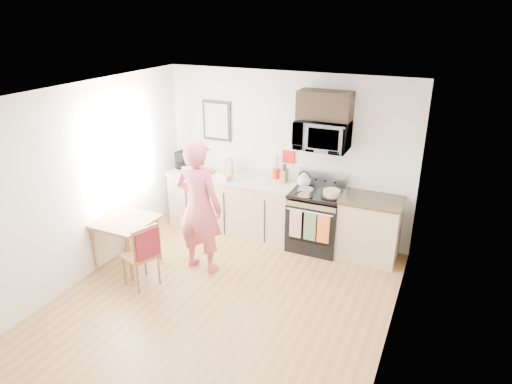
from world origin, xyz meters
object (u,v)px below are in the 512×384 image
at_px(microwave, 323,135).
at_px(person, 199,207).
at_px(dining_table, 125,225).
at_px(chair, 145,249).
at_px(range, 316,221).
at_px(cake, 331,193).

height_order(microwave, person, microwave).
relative_size(person, dining_table, 2.47).
bearing_deg(chair, person, 82.68).
height_order(range, dining_table, range).
bearing_deg(microwave, chair, -128.75).
height_order(dining_table, chair, chair).
bearing_deg(chair, cake, 64.28).
relative_size(microwave, chair, 0.84).
bearing_deg(cake, chair, -135.46).
xyz_separation_m(microwave, dining_table, (-2.28, -1.71, -1.12)).
xyz_separation_m(microwave, chair, (-1.67, -2.09, -1.17)).
xyz_separation_m(range, cake, (0.24, -0.10, 0.54)).
height_order(person, dining_table, person).
bearing_deg(dining_table, person, 20.76).
relative_size(microwave, cake, 2.56).
distance_m(dining_table, cake, 2.96).
height_order(dining_table, cake, cake).
bearing_deg(dining_table, range, 35.21).
bearing_deg(person, microwave, -131.88).
relative_size(microwave, dining_table, 0.99).
distance_m(chair, cake, 2.71).
height_order(range, chair, range).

